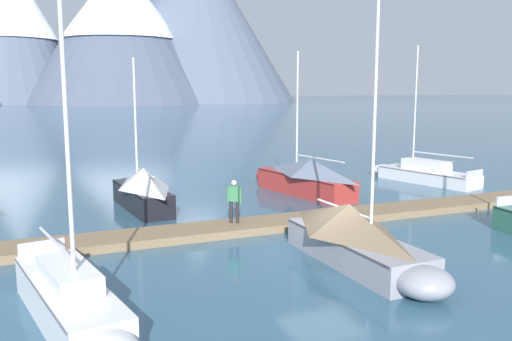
{
  "coord_description": "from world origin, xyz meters",
  "views": [
    {
      "loc": [
        -8.34,
        -15.15,
        5.47
      ],
      "look_at": [
        0.0,
        6.0,
        2.0
      ],
      "focal_mm": 37.86,
      "sensor_mm": 36.0,
      "label": 1
    }
  ],
  "objects_px": {
    "sailboat_end_of_dock": "(422,173)",
    "sailboat_second_berth": "(75,305)",
    "person_on_dock": "(234,199)",
    "sailboat_far_berth": "(304,177)",
    "sailboat_mid_dock_starboard": "(358,238)",
    "sailboat_mid_dock_port": "(141,189)"
  },
  "relations": [
    {
      "from": "sailboat_mid_dock_port",
      "to": "sailboat_far_berth",
      "type": "bearing_deg",
      "value": 2.47
    },
    {
      "from": "sailboat_second_berth",
      "to": "person_on_dock",
      "type": "height_order",
      "value": "sailboat_second_berth"
    },
    {
      "from": "sailboat_mid_dock_port",
      "to": "sailboat_far_berth",
      "type": "xyz_separation_m",
      "value": [
        8.48,
        0.37,
        -0.02
      ]
    },
    {
      "from": "sailboat_end_of_dock",
      "to": "sailboat_mid_dock_starboard",
      "type": "bearing_deg",
      "value": -135.03
    },
    {
      "from": "sailboat_end_of_dock",
      "to": "sailboat_second_berth",
      "type": "bearing_deg",
      "value": -146.51
    },
    {
      "from": "sailboat_second_berth",
      "to": "sailboat_end_of_dock",
      "type": "distance_m",
      "value": 24.22
    },
    {
      "from": "sailboat_second_berth",
      "to": "sailboat_far_berth",
      "type": "height_order",
      "value": "sailboat_second_berth"
    },
    {
      "from": "sailboat_end_of_dock",
      "to": "person_on_dock",
      "type": "xyz_separation_m",
      "value": [
        -13.94,
        -6.38,
        0.73
      ]
    },
    {
      "from": "sailboat_second_berth",
      "to": "sailboat_far_berth",
      "type": "relative_size",
      "value": 1.25
    },
    {
      "from": "sailboat_end_of_dock",
      "to": "person_on_dock",
      "type": "bearing_deg",
      "value": -155.41
    },
    {
      "from": "sailboat_mid_dock_port",
      "to": "sailboat_mid_dock_starboard",
      "type": "relative_size",
      "value": 0.74
    },
    {
      "from": "sailboat_mid_dock_port",
      "to": "person_on_dock",
      "type": "height_order",
      "value": "sailboat_mid_dock_port"
    },
    {
      "from": "sailboat_mid_dock_port",
      "to": "sailboat_end_of_dock",
      "type": "bearing_deg",
      "value": 3.93
    },
    {
      "from": "sailboat_mid_dock_port",
      "to": "sailboat_far_berth",
      "type": "distance_m",
      "value": 8.49
    },
    {
      "from": "sailboat_mid_dock_port",
      "to": "sailboat_far_berth",
      "type": "relative_size",
      "value": 0.93
    },
    {
      "from": "sailboat_second_berth",
      "to": "sailboat_end_of_dock",
      "type": "relative_size",
      "value": 1.17
    },
    {
      "from": "person_on_dock",
      "to": "sailboat_end_of_dock",
      "type": "bearing_deg",
      "value": 24.59
    },
    {
      "from": "sailboat_end_of_dock",
      "to": "sailboat_mid_dock_port",
      "type": "bearing_deg",
      "value": -176.07
    },
    {
      "from": "sailboat_mid_dock_starboard",
      "to": "person_on_dock",
      "type": "distance_m",
      "value": 5.77
    },
    {
      "from": "sailboat_far_berth",
      "to": "person_on_dock",
      "type": "bearing_deg",
      "value": -135.91
    },
    {
      "from": "sailboat_mid_dock_port",
      "to": "person_on_dock",
      "type": "bearing_deg",
      "value": -62.75
    },
    {
      "from": "person_on_dock",
      "to": "sailboat_far_berth",
      "type": "bearing_deg",
      "value": 44.09
    }
  ]
}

